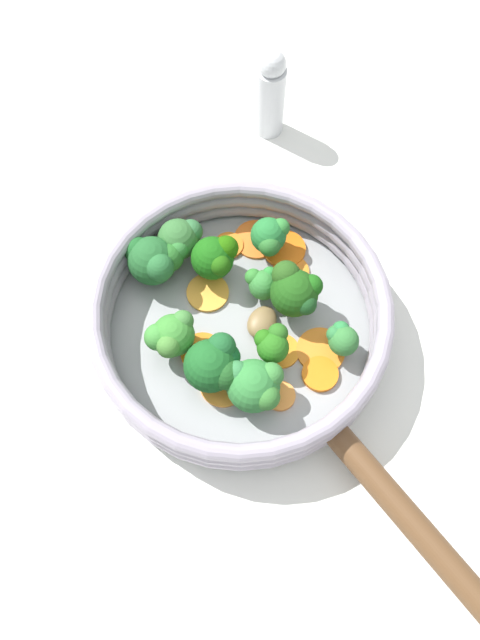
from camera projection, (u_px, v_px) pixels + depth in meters
name	position (u px, v px, depth m)	size (l,w,h in m)	color
ground_plane	(240.00, 333.00, 0.61)	(4.00, 4.00, 0.00)	silver
skillet	(240.00, 330.00, 0.60)	(0.26, 0.26, 0.02)	#939699
skillet_rim_wall	(240.00, 316.00, 0.57)	(0.28, 0.28, 0.05)	#99909F
skillet_handle	(421.00, 533.00, 0.51)	(0.02, 0.02, 0.22)	brown
skillet_rivet_left	(295.00, 444.00, 0.55)	(0.01, 0.01, 0.01)	#929896
skillet_rivet_right	(350.00, 400.00, 0.56)	(0.01, 0.01, 0.01)	#939898
carrot_slice_0	(256.00, 239.00, 0.64)	(0.05, 0.05, 0.00)	orange
carrot_slice_1	(282.00, 350.00, 0.59)	(0.03, 0.03, 0.00)	orange
carrot_slice_2	(291.00, 272.00, 0.62)	(0.04, 0.04, 0.00)	orange
carrot_slice_3	(319.00, 376.00, 0.57)	(0.03, 0.03, 0.01)	orange
carrot_slice_4	(208.00, 293.00, 0.61)	(0.04, 0.04, 0.00)	gold
carrot_slice_5	(229.00, 245.00, 0.63)	(0.03, 0.03, 0.00)	orange
carrot_slice_6	(202.00, 353.00, 0.58)	(0.04, 0.04, 0.00)	orange
carrot_slice_7	(284.00, 249.00, 0.63)	(0.04, 0.04, 0.00)	orange
carrot_slice_8	(223.00, 384.00, 0.57)	(0.04, 0.04, 0.00)	#F99735
carrot_slice_9	(321.00, 350.00, 0.58)	(0.05, 0.05, 0.00)	orange
carrot_slice_10	(280.00, 396.00, 0.57)	(0.03, 0.03, 0.00)	orange
broccoli_floret_0	(154.00, 260.00, 0.59)	(0.06, 0.05, 0.05)	#7A9F4E
broccoli_floret_1	(171.00, 336.00, 0.56)	(0.04, 0.05, 0.05)	#7CAE68
broccoli_floret_2	(215.00, 364.00, 0.55)	(0.05, 0.05, 0.05)	#8BB463
broccoli_floret_3	(215.00, 258.00, 0.59)	(0.04, 0.05, 0.05)	#85B16C
broccoli_floret_4	(341.00, 339.00, 0.57)	(0.03, 0.03, 0.04)	#7CA659
broccoli_floret_5	(272.00, 345.00, 0.56)	(0.03, 0.03, 0.05)	#7AA154
broccoli_floret_6	(261.00, 283.00, 0.59)	(0.03, 0.03, 0.04)	#5D904F
broccoli_floret_7	(270.00, 237.00, 0.60)	(0.04, 0.04, 0.05)	#7B9C60
broccoli_floret_8	(180.00, 239.00, 0.60)	(0.04, 0.05, 0.05)	#6A844F
broccoli_floret_9	(255.00, 385.00, 0.54)	(0.06, 0.05, 0.05)	#739F4D
broccoli_floret_10	(295.00, 291.00, 0.57)	(0.05, 0.04, 0.06)	#84B16D
mushroom_piece_0	(262.00, 322.00, 0.59)	(0.03, 0.03, 0.01)	olive
salt_shaker	(270.00, 94.00, 0.67)	(0.03, 0.03, 0.11)	silver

